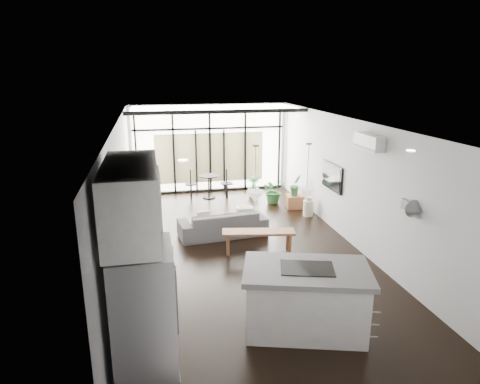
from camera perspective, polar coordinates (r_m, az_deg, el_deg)
name	(u,v)px	position (r m, az deg, el deg)	size (l,w,h in m)	color
floor	(243,250)	(9.49, 0.38, -7.77)	(5.00, 10.00, 0.00)	black
ceiling	(243,122)	(8.75, 0.42, 9.27)	(5.00, 10.00, 0.00)	white
wall_left	(121,196)	(8.84, -15.63, -0.51)	(0.02, 10.00, 2.80)	silver
wall_right	(352,183)	(9.85, 14.76, 1.20)	(0.02, 10.00, 2.80)	silver
wall_back	(210,148)	(13.83, -4.09, 5.84)	(5.00, 0.02, 2.80)	silver
wall_front	(349,318)	(4.64, 14.36, -16.02)	(5.00, 0.02, 2.80)	silver
glazing	(210,149)	(13.71, -4.01, 5.75)	(5.00, 0.20, 2.80)	black
skylight	(213,108)	(12.67, -3.56, 11.17)	(4.70, 1.90, 0.06)	white
neighbour_building	(210,158)	(13.83, -4.03, 4.58)	(3.50, 0.02, 1.60)	#CAB988
island	(306,299)	(6.67, 8.75, -13.97)	(1.86, 1.10, 1.02)	white
cooktop	(307,268)	(6.43, 8.95, -9.99)	(0.78, 0.52, 0.01)	black
fridge	(145,320)	(5.46, -12.58, -16.35)	(0.72, 0.90, 1.87)	#96959A
appliance_column	(139,265)	(6.00, -13.29, -9.42)	(0.67, 0.70, 2.58)	white
upper_cabinets	(132,199)	(5.20, -14.26, -0.93)	(0.62, 1.75, 0.86)	white
pendant_left	(255,197)	(6.28, 2.04, -0.68)	(0.26, 0.26, 0.18)	white
pendant_right	(307,194)	(6.51, 8.89, -0.25)	(0.26, 0.26, 0.18)	white
sofa	(223,219)	(10.18, -2.34, -3.64)	(2.07, 0.61, 0.81)	#464547
console_bench	(258,242)	(9.29, 2.46, -6.64)	(1.55, 0.39, 0.50)	brown
pouf	(244,214)	(11.23, 0.58, -2.94)	(0.45, 0.45, 0.36)	beige
crate	(295,201)	(12.40, 7.32, -1.24)	(0.48, 0.48, 0.36)	brown
plant_tall	(274,193)	(12.72, 4.51, -0.14)	(0.70, 0.78, 0.61)	#2B6330
plant_med	(253,190)	(13.43, 1.79, 0.21)	(0.36, 0.63, 0.36)	#2B6330
plant_crate	(295,191)	(12.31, 7.38, 0.17)	(0.34, 0.61, 0.27)	#2B6330
milk_can	(308,206)	(11.72, 9.08, -1.88)	(0.27, 0.27, 0.54)	beige
bistro_set	(209,186)	(13.21, -4.18, 0.83)	(1.60, 0.64, 0.77)	black
tv	(332,177)	(10.73, 12.17, 2.01)	(0.05, 1.10, 0.65)	black
ac_unit	(369,142)	(8.89, 16.83, 6.43)	(0.22, 0.90, 0.30)	silver
framed_art	(120,196)	(8.32, -15.68, -0.47)	(0.04, 0.70, 0.90)	black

